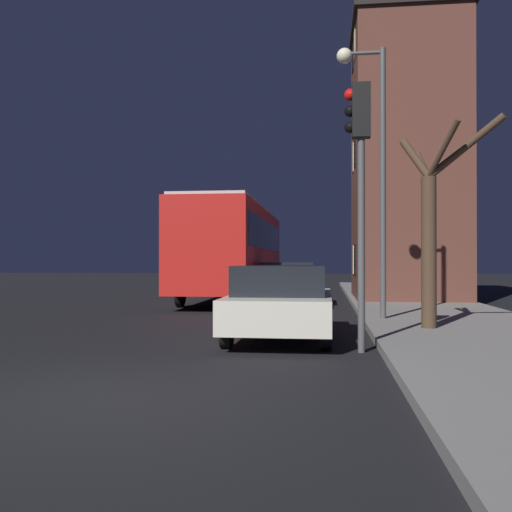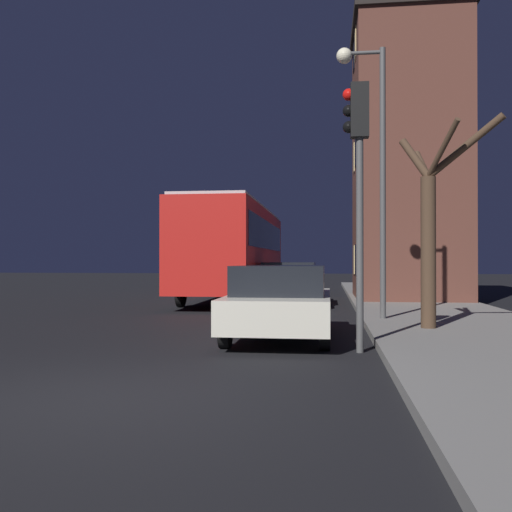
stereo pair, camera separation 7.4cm
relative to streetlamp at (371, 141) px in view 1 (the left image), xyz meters
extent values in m
plane|color=black|center=(-3.45, -7.68, -4.36)|extent=(120.00, 120.00, 0.00)
cube|color=brown|center=(1.90, 7.84, 0.72)|extent=(3.80, 4.87, 9.86)
cube|color=black|center=(1.90, 7.84, 5.80)|extent=(4.04, 5.11, 0.30)
cube|color=black|center=(-0.02, 7.18, -2.81)|extent=(0.03, 0.70, 1.10)
cube|color=#E5C67F|center=(-0.02, 8.51, -2.81)|extent=(0.03, 0.70, 1.10)
cube|color=black|center=(-0.02, 7.18, 1.12)|extent=(0.03, 0.70, 1.10)
cube|color=#E5C67F|center=(-0.02, 8.51, 1.12)|extent=(0.03, 0.70, 1.10)
cube|color=#E5C67F|center=(-0.02, 7.18, 5.05)|extent=(0.03, 0.70, 1.10)
cube|color=black|center=(-0.02, 8.51, 5.05)|extent=(0.03, 0.70, 1.10)
cylinder|color=#4C4C4C|center=(0.27, 0.00, -1.00)|extent=(0.14, 0.14, 6.42)
cylinder|color=#4C4C4C|center=(-0.18, 0.00, 2.11)|extent=(0.90, 0.09, 0.09)
sphere|color=#F4EAC6|center=(-0.63, 0.00, 2.06)|extent=(0.38, 0.38, 0.38)
cylinder|color=#4C4C4C|center=(-0.49, -4.21, -2.58)|extent=(0.12, 0.12, 3.55)
cube|color=black|center=(-0.49, -4.21, -0.36)|extent=(0.30, 0.24, 0.90)
sphere|color=red|center=(-0.67, -4.21, -0.09)|extent=(0.20, 0.20, 0.20)
sphere|color=black|center=(-0.67, -4.21, -0.36)|extent=(0.20, 0.20, 0.20)
sphere|color=black|center=(-0.67, -4.21, -0.63)|extent=(0.20, 0.20, 0.20)
cylinder|color=#473323|center=(1.01, -1.82, -2.67)|extent=(0.30, 0.30, 3.07)
cylinder|color=#473323|center=(1.20, -2.31, -0.67)|extent=(0.50, 1.09, 1.01)
cylinder|color=#473323|center=(0.97, -1.37, -0.81)|extent=(0.22, 0.98, 0.75)
cylinder|color=#473323|center=(0.78, -1.61, -0.72)|extent=(0.66, 0.63, 0.92)
cylinder|color=#473323|center=(1.63, -2.23, -0.63)|extent=(1.39, 0.98, 1.14)
cube|color=red|center=(-4.59, 8.21, -2.40)|extent=(2.53, 11.94, 2.95)
cube|color=black|center=(-4.59, 8.21, -1.87)|extent=(2.55, 10.98, 1.06)
cube|color=#B2B2B2|center=(-4.59, 8.21, -0.86)|extent=(2.41, 11.34, 0.12)
cylinder|color=black|center=(-3.42, 12.09, -3.88)|extent=(0.18, 0.96, 0.96)
cylinder|color=black|center=(-5.77, 12.09, -3.88)|extent=(0.18, 0.96, 0.96)
cylinder|color=black|center=(-3.42, 4.33, -3.88)|extent=(0.18, 0.96, 0.96)
cylinder|color=black|center=(-5.77, 4.33, -3.88)|extent=(0.18, 0.96, 0.96)
cube|color=beige|center=(-1.92, -2.63, -3.77)|extent=(1.89, 4.37, 0.58)
cube|color=black|center=(-1.92, -2.85, -3.21)|extent=(1.66, 2.27, 0.55)
cylinder|color=black|center=(-1.07, -1.21, -4.07)|extent=(0.18, 0.58, 0.58)
cylinder|color=black|center=(-2.78, -1.21, -4.07)|extent=(0.18, 0.58, 0.58)
cylinder|color=black|center=(-1.07, -4.05, -4.07)|extent=(0.18, 0.58, 0.58)
cylinder|color=black|center=(-2.78, -4.05, -4.07)|extent=(0.18, 0.58, 0.58)
cube|color=#B7BABF|center=(-2.29, 5.56, -3.69)|extent=(1.90, 4.57, 0.65)
cube|color=black|center=(-2.29, 5.33, -3.13)|extent=(1.67, 2.38, 0.47)
cylinder|color=black|center=(-1.43, 7.04, -4.02)|extent=(0.18, 0.68, 0.68)
cylinder|color=black|center=(-3.15, 7.04, -4.02)|extent=(0.18, 0.68, 0.68)
cylinder|color=black|center=(-1.43, 4.07, -4.02)|extent=(0.18, 0.68, 0.68)
cylinder|color=black|center=(-3.15, 4.07, -4.02)|extent=(0.18, 0.68, 0.68)
camera|label=1|loc=(-1.09, -13.76, -2.84)|focal=40.00mm
camera|label=2|loc=(-1.01, -13.75, -2.84)|focal=40.00mm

